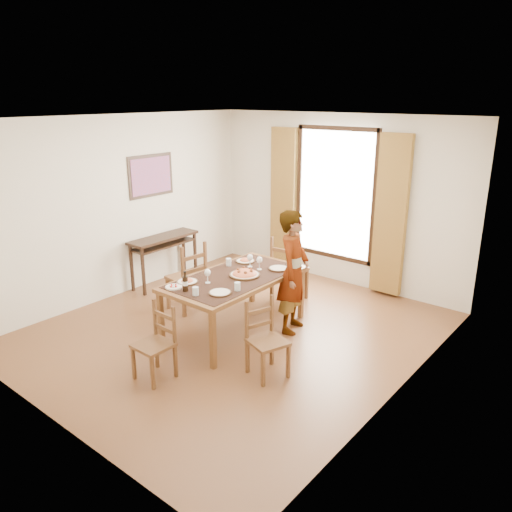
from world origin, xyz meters
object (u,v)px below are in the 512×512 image
Objects in this scene: console_table at (164,243)px; dining_table at (235,281)px; man at (293,272)px; pasta_platter at (245,272)px.

console_table is 0.64× the size of dining_table.
man reaches higher than pasta_platter.
man is 4.02× the size of pasta_platter.
console_table is 0.75× the size of man.
man is at bearing 41.82° from dining_table.
console_table reaches higher than dining_table.
pasta_platter is at bearing 48.60° from dining_table.
dining_table is 0.17m from pasta_platter.
dining_table is (2.03, -0.57, 0.01)m from console_table.
console_table is at bearing 167.37° from pasta_platter.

